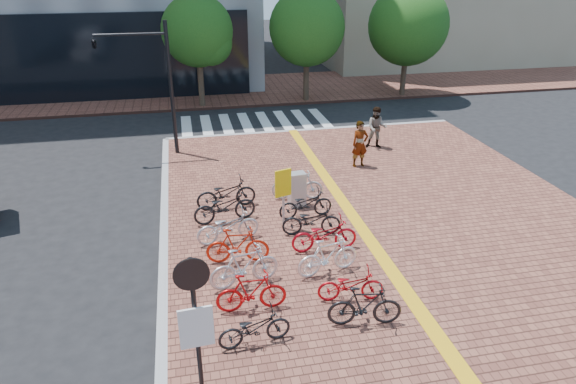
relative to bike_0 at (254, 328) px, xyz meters
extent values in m
plane|color=black|center=(2.01, 2.46, -0.57)|extent=(120.00, 120.00, 0.00)
cube|color=gray|center=(5.01, 14.46, -0.49)|extent=(14.00, 0.25, 0.15)
cube|color=brown|center=(2.01, 23.46, -0.50)|extent=(70.00, 8.00, 0.15)
cube|color=silver|center=(-0.99, 16.46, -0.56)|extent=(0.50, 4.00, 0.01)
cube|color=silver|center=(0.01, 16.46, -0.56)|extent=(0.50, 4.00, 0.01)
cube|color=silver|center=(1.01, 16.46, -0.56)|extent=(0.50, 4.00, 0.01)
cube|color=silver|center=(2.01, 16.46, -0.56)|extent=(0.50, 4.00, 0.01)
cube|color=silver|center=(3.01, 16.46, -0.56)|extent=(0.50, 4.00, 0.01)
cube|color=silver|center=(4.01, 16.46, -0.56)|extent=(0.50, 4.00, 0.01)
cube|color=silver|center=(5.01, 16.46, -0.56)|extent=(0.50, 4.00, 0.01)
cube|color=silver|center=(6.01, 16.46, -0.56)|extent=(0.50, 4.00, 0.01)
cylinder|color=#38281E|center=(0.01, 19.96, 0.88)|extent=(0.32, 0.32, 2.60)
sphere|color=#194714|center=(0.01, 19.96, 3.63)|extent=(3.80, 3.80, 3.80)
sphere|color=#194714|center=(0.61, 19.66, 3.03)|extent=(2.40, 2.40, 2.40)
cylinder|color=#38281E|center=(6.01, 19.96, 0.88)|extent=(0.32, 0.32, 2.60)
sphere|color=#194714|center=(6.01, 19.96, 3.63)|extent=(4.20, 4.20, 4.20)
sphere|color=#194714|center=(6.61, 19.66, 3.03)|extent=(2.40, 2.40, 2.40)
cylinder|color=#38281E|center=(12.01, 19.96, 0.88)|extent=(0.32, 0.32, 2.60)
sphere|color=#194714|center=(12.01, 19.96, 3.63)|extent=(4.60, 4.60, 4.60)
sphere|color=#194714|center=(12.61, 19.66, 3.03)|extent=(2.40, 2.40, 2.40)
imported|color=black|center=(0.00, 0.00, 0.00)|extent=(1.66, 0.75, 0.84)
imported|color=red|center=(0.10, 1.18, 0.08)|extent=(1.69, 0.51, 1.01)
imported|color=silver|center=(0.07, 2.23, 0.13)|extent=(1.90, 0.88, 1.10)
imported|color=red|center=(0.04, 3.34, 0.10)|extent=(1.77, 0.69, 1.04)
imported|color=silver|center=(-0.11, 4.54, 0.07)|extent=(1.96, 1.00, 0.98)
imported|color=black|center=(-0.08, 5.80, 0.10)|extent=(2.07, 0.99, 1.04)
imported|color=black|center=(0.06, 6.78, 0.10)|extent=(2.06, 0.92, 1.05)
imported|color=black|center=(2.53, 0.12, 0.09)|extent=(1.75, 0.73, 1.02)
imported|color=red|center=(2.52, 1.07, 0.00)|extent=(1.68, 0.78, 0.85)
imported|color=white|center=(2.29, 2.31, 0.11)|extent=(1.82, 0.85, 1.05)
imported|color=#B00C19|center=(2.52, 3.47, 0.08)|extent=(1.90, 0.68, 1.00)
imported|color=black|center=(2.39, 4.43, 0.04)|extent=(1.84, 0.84, 0.93)
imported|color=black|center=(2.48, 5.57, 0.04)|extent=(1.81, 0.77, 0.93)
imported|color=#B7B7BC|center=(2.51, 6.90, 0.11)|extent=(1.82, 0.85, 1.06)
imported|color=gray|center=(5.63, 9.43, 0.51)|extent=(0.72, 0.51, 1.85)
imported|color=#515A66|center=(7.06, 11.37, 0.48)|extent=(1.06, 0.94, 1.81)
cube|color=silver|center=(2.40, 6.45, 0.17)|extent=(0.58, 0.46, 1.18)
cylinder|color=#B7B7BC|center=(1.64, 4.98, 0.54)|extent=(0.09, 0.09, 1.92)
cube|color=yellow|center=(1.64, 4.92, 1.13)|extent=(0.52, 0.21, 0.85)
cylinder|color=black|center=(-1.20, -1.49, 1.20)|extent=(0.09, 0.09, 3.25)
cylinder|color=black|center=(-1.20, -1.56, 2.56)|extent=(0.61, 0.09, 0.61)
cube|color=silver|center=(-1.20, -1.56, 1.47)|extent=(0.60, 0.09, 0.81)
cylinder|color=black|center=(-1.49, 12.52, 2.29)|extent=(0.16, 0.16, 5.43)
cylinder|color=black|center=(-2.85, 12.52, 4.51)|extent=(2.71, 0.11, 0.11)
imported|color=black|center=(-4.21, 12.52, 4.24)|extent=(0.24, 1.12, 0.45)
camera|label=1|loc=(-1.10, -8.72, 7.27)|focal=32.00mm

